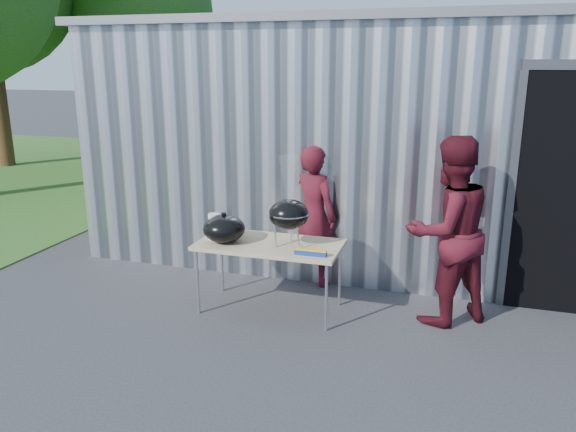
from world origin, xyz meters
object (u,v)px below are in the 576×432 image
(kettle_grill, at_px, (289,206))
(folding_table, at_px, (270,247))
(person_cook, at_px, (314,216))
(person_bystander, at_px, (448,231))

(kettle_grill, bearing_deg, folding_table, 175.66)
(kettle_grill, distance_m, person_cook, 0.96)
(kettle_grill, bearing_deg, person_bystander, 11.08)
(folding_table, xyz_separation_m, person_cook, (0.25, 0.88, 0.12))
(kettle_grill, distance_m, person_bystander, 1.61)
(folding_table, height_order, person_cook, person_cook)
(person_cook, relative_size, person_bystander, 0.87)
(person_cook, bearing_deg, kettle_grill, 110.03)
(folding_table, distance_m, person_cook, 0.92)
(folding_table, distance_m, person_bystander, 1.81)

